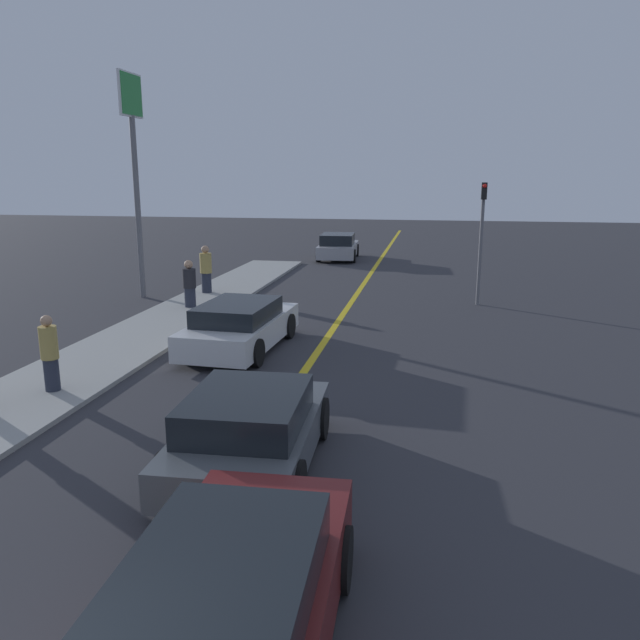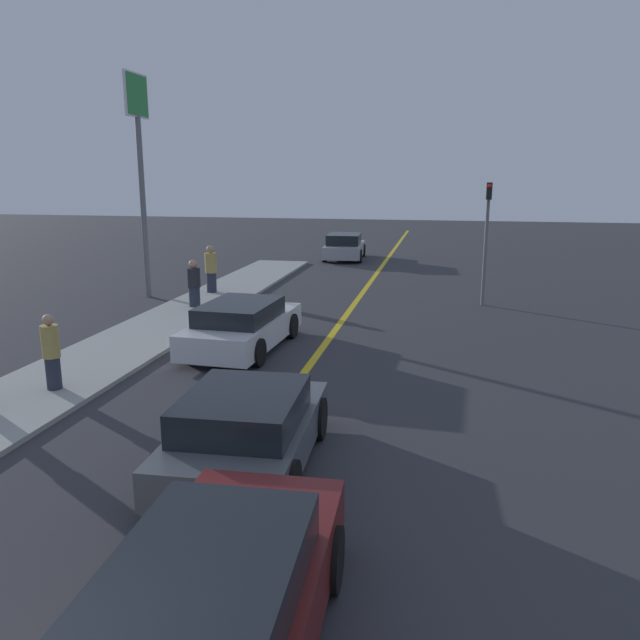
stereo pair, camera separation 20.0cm
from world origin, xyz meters
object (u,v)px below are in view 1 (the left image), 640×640
object	(u,v)px
traffic_light	(482,231)
roadside_sign	(133,139)
pedestrian_by_sign	(206,269)
car_far_distant	(240,326)
car_ahead_center	(250,430)
car_near_right_lane	(228,614)
pedestrian_mid_group	(50,353)
car_parked_left_lot	(338,247)
pedestrian_far_standing	(189,284)

from	to	relation	value
traffic_light	roadside_sign	xyz separation A→B (m)	(-11.94, -0.83, 3.06)
roadside_sign	pedestrian_by_sign	bearing A→B (deg)	21.93
car_far_distant	roadside_sign	xyz separation A→B (m)	(-5.61, 6.03, 4.98)
car_ahead_center	roadside_sign	world-z (taller)	roadside_sign
pedestrian_by_sign	roadside_sign	distance (m)	5.17
car_far_distant	pedestrian_by_sign	distance (m)	7.73
car_near_right_lane	pedestrian_mid_group	size ratio (longest dim) A/B	2.76
car_near_right_lane	car_far_distant	bearing A→B (deg)	105.11
car_near_right_lane	traffic_light	distance (m)	17.58
car_ahead_center	traffic_light	bearing A→B (deg)	70.33
traffic_light	car_parked_left_lot	bearing A→B (deg)	121.14
car_parked_left_lot	traffic_light	world-z (taller)	traffic_light
pedestrian_far_standing	car_far_distant	bearing A→B (deg)	-54.37
car_ahead_center	roadside_sign	bearing A→B (deg)	119.97
car_far_distant	traffic_light	world-z (taller)	traffic_light
car_far_distant	traffic_light	xyz separation A→B (m)	(6.33, 6.87, 1.91)
pedestrian_far_standing	car_near_right_lane	bearing A→B (deg)	-66.81
traffic_light	pedestrian_far_standing	bearing A→B (deg)	-164.96
pedestrian_by_sign	traffic_light	bearing A→B (deg)	-0.12
car_near_right_lane	car_far_distant	world-z (taller)	car_near_right_lane
car_near_right_lane	pedestrian_mid_group	bearing A→B (deg)	130.84
car_ahead_center	car_parked_left_lot	xyz separation A→B (m)	(-2.41, 24.08, 0.04)
car_near_right_lane	traffic_light	world-z (taller)	traffic_light
car_ahead_center	car_far_distant	world-z (taller)	car_far_distant
car_near_right_lane	car_ahead_center	size ratio (longest dim) A/B	1.10
car_ahead_center	car_parked_left_lot	distance (m)	24.20
pedestrian_by_sign	traffic_light	xyz separation A→B (m)	(9.82, -0.02, 1.57)
car_far_distant	pedestrian_mid_group	world-z (taller)	pedestrian_mid_group
car_parked_left_lot	roadside_sign	size ratio (longest dim) A/B	0.54
traffic_light	roadside_sign	bearing A→B (deg)	-176.00
pedestrian_mid_group	traffic_light	distance (m)	14.21
pedestrian_mid_group	car_near_right_lane	bearing A→B (deg)	-47.20
car_ahead_center	roadside_sign	distance (m)	15.45
car_near_right_lane	pedestrian_by_sign	xyz separation A→B (m)	(-6.66, 17.22, 0.31)
pedestrian_mid_group	pedestrian_far_standing	world-z (taller)	pedestrian_mid_group
traffic_light	roadside_sign	distance (m)	12.36
car_ahead_center	car_far_distant	size ratio (longest dim) A/B	0.88
car_far_distant	car_ahead_center	bearing A→B (deg)	-68.13
traffic_light	roadside_sign	world-z (taller)	roadside_sign
car_parked_left_lot	pedestrian_by_sign	distance (m)	11.33
pedestrian_mid_group	pedestrian_by_sign	size ratio (longest dim) A/B	0.90
car_parked_left_lot	pedestrian_by_sign	xyz separation A→B (m)	(-3.25, -10.85, 0.31)
car_far_distant	pedestrian_far_standing	bearing A→B (deg)	128.60
car_parked_left_lot	traffic_light	size ratio (longest dim) A/B	1.01
pedestrian_by_sign	roadside_sign	xyz separation A→B (m)	(-2.12, -0.86, 4.63)
car_far_distant	pedestrian_far_standing	size ratio (longest dim) A/B	2.86
car_near_right_lane	pedestrian_mid_group	xyz separation A→B (m)	(-5.90, 6.37, 0.22)
car_ahead_center	pedestrian_far_standing	world-z (taller)	pedestrian_far_standing
car_far_distant	roadside_sign	distance (m)	9.63
car_near_right_lane	car_far_distant	size ratio (longest dim) A/B	0.97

